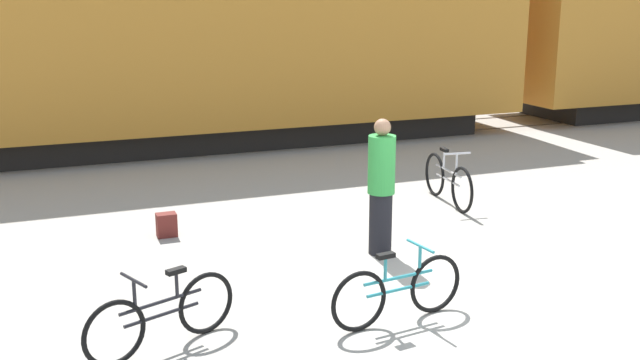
% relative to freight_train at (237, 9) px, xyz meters
% --- Properties ---
extents(ground_plane, '(80.00, 80.00, 0.00)m').
position_rel_freight_train_xyz_m(ground_plane, '(-0.00, -9.63, -3.03)').
color(ground_plane, '#A8A399').
extents(freight_train, '(41.94, 3.17, 5.77)m').
position_rel_freight_train_xyz_m(freight_train, '(0.00, 0.00, 0.00)').
color(freight_train, black).
rests_on(freight_train, ground_plane).
extents(rail_near, '(53.94, 0.07, 0.01)m').
position_rel_freight_train_xyz_m(rail_near, '(-0.00, -0.72, -3.02)').
color(rail_near, '#4C4238').
rests_on(rail_near, ground_plane).
extents(rail_far, '(53.94, 0.07, 0.01)m').
position_rel_freight_train_xyz_m(rail_far, '(-0.00, 0.72, -3.02)').
color(rail_far, '#4C4238').
rests_on(rail_far, ground_plane).
extents(bicycle_silver, '(0.46, 1.80, 0.92)m').
position_rel_freight_train_xyz_m(bicycle_silver, '(1.76, -6.29, -2.64)').
color(bicycle_silver, black).
rests_on(bicycle_silver, ground_plane).
extents(bicycle_teal, '(1.62, 0.46, 0.81)m').
position_rel_freight_train_xyz_m(bicycle_teal, '(-1.10, -10.04, -2.68)').
color(bicycle_teal, black).
rests_on(bicycle_teal, ground_plane).
extents(bicycle_black, '(1.58, 0.65, 0.81)m').
position_rel_freight_train_xyz_m(bicycle_black, '(-3.52, -9.75, -2.68)').
color(bicycle_black, black).
rests_on(bicycle_black, ground_plane).
extents(person_in_green, '(0.36, 0.36, 1.82)m').
position_rel_freight_train_xyz_m(person_in_green, '(-0.34, -8.06, -2.11)').
color(person_in_green, black).
rests_on(person_in_green, ground_plane).
extents(backpack, '(0.28, 0.20, 0.34)m').
position_rel_freight_train_xyz_m(backpack, '(-2.85, -6.29, -2.86)').
color(backpack, maroon).
rests_on(backpack, ground_plane).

